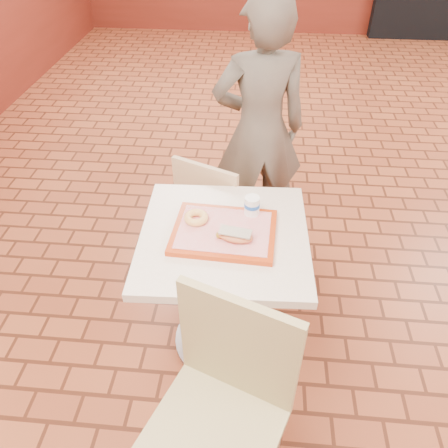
# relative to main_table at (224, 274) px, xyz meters

# --- Properties ---
(wainscot_band) EXTENTS (8.00, 10.00, 1.00)m
(wainscot_band) POSITION_rel_main_table_xyz_m (1.31, 0.86, -0.04)
(wainscot_band) COLOR #5D1B11
(wainscot_band) RESTS_ON ground
(main_table) EXTENTS (0.76, 0.76, 0.80)m
(main_table) POSITION_rel_main_table_xyz_m (0.00, 0.00, 0.00)
(main_table) COLOR beige
(main_table) RESTS_ON ground
(chair_main_front) EXTENTS (0.60, 0.60, 1.00)m
(chair_main_front) POSITION_rel_main_table_xyz_m (0.05, -0.67, 0.02)
(chair_main_front) COLOR tan
(chair_main_front) RESTS_ON ground
(chair_main_back) EXTENTS (0.53, 0.53, 0.86)m
(chair_main_back) POSITION_rel_main_table_xyz_m (-0.10, 0.56, -0.06)
(chair_main_back) COLOR tan
(chair_main_back) RESTS_ON ground
(customer) EXTENTS (0.66, 0.51, 1.62)m
(customer) POSITION_rel_main_table_xyz_m (0.13, 0.99, 0.27)
(customer) COLOR brown
(customer) RESTS_ON ground
(serving_tray) EXTENTS (0.46, 0.36, 0.03)m
(serving_tray) POSITION_rel_main_table_xyz_m (0.00, 0.00, 0.28)
(serving_tray) COLOR #AF340D
(serving_tray) RESTS_ON main_table
(ring_donut) EXTENTS (0.15, 0.15, 0.03)m
(ring_donut) POSITION_rel_main_table_xyz_m (-0.13, 0.05, 0.31)
(ring_donut) COLOR #F0AE57
(ring_donut) RESTS_ON serving_tray
(long_john_donut) EXTENTS (0.17, 0.10, 0.05)m
(long_john_donut) POSITION_rel_main_table_xyz_m (0.05, -0.06, 0.31)
(long_john_donut) COLOR #CE693C
(long_john_donut) RESTS_ON serving_tray
(paper_cup) EXTENTS (0.07, 0.07, 0.09)m
(paper_cup) POSITION_rel_main_table_xyz_m (0.12, 0.13, 0.34)
(paper_cup) COLOR white
(paper_cup) RESTS_ON serving_tray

